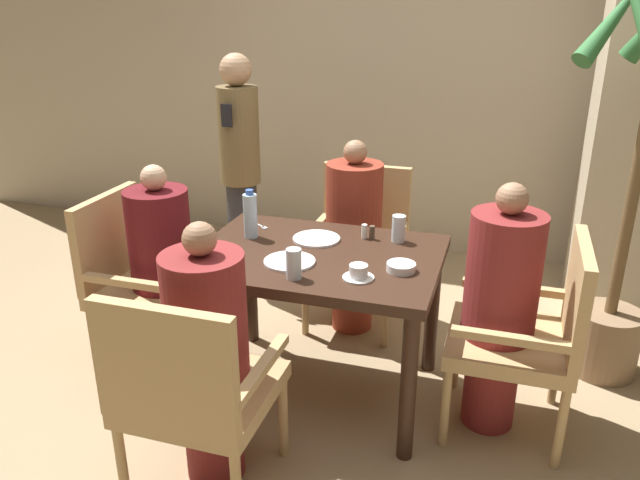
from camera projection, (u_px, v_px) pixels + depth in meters
ground_plane at (318, 389)px, 3.20m from camera, size 16.00×16.00×0.00m
wall_back at (404, 66)px, 4.55m from camera, size 8.00×0.06×2.80m
dining_table at (317, 274)px, 2.96m from camera, size 1.15×0.84×0.75m
chair_left_side at (139, 274)px, 3.28m from camera, size 0.54×0.54×0.93m
diner_in_left_chair at (162, 267)px, 3.22m from camera, size 0.32×0.32×1.11m
chair_far_side at (359, 239)px, 3.75m from camera, size 0.54×0.54×0.93m
diner_in_far_chair at (354, 235)px, 3.59m from camera, size 0.32×0.32×1.15m
chair_right_side at (531, 330)px, 2.74m from camera, size 0.54×0.54×0.93m
diner_in_right_chair at (499, 307)px, 2.74m from camera, size 0.32×0.32×1.17m
chair_near_corner at (192, 387)px, 2.33m from camera, size 0.54×0.54×0.93m
diner_in_near_chair at (208, 353)px, 2.44m from camera, size 0.32×0.32×1.12m
standing_host at (240, 167)px, 4.08m from camera, size 0.26×0.30×1.55m
potted_palm at (630, 214)px, 3.03m from camera, size 0.75×0.77×2.16m
plate_main_left at (316, 239)px, 3.08m from camera, size 0.23×0.23×0.01m
plate_main_right at (290, 261)px, 2.81m from camera, size 0.23×0.23×0.01m
teacup_with_saucer at (358, 273)px, 2.65m from camera, size 0.14×0.14×0.06m
bowl_small at (401, 267)px, 2.72m from camera, size 0.13×0.13×0.04m
water_bottle at (250, 215)px, 3.08m from camera, size 0.07×0.07×0.25m
glass_tall_near at (399, 229)px, 3.04m from camera, size 0.07×0.07×0.13m
glass_tall_mid at (294, 264)px, 2.64m from camera, size 0.07×0.07×0.13m
salt_shaker at (364, 231)px, 3.09m from camera, size 0.03×0.03×0.07m
pepper_shaker at (372, 233)px, 3.08m from camera, size 0.03×0.03×0.07m
fork_beside_plate at (258, 224)px, 3.28m from camera, size 0.18×0.13×0.00m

